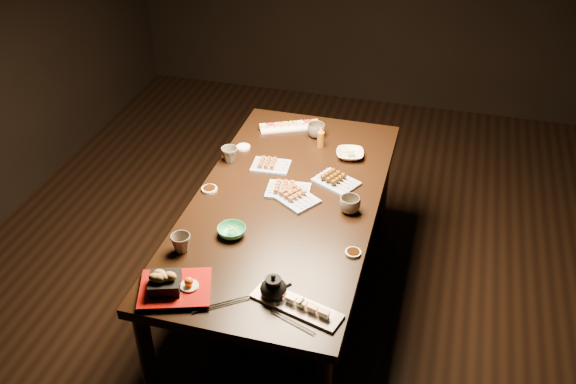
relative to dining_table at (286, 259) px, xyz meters
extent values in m
plane|color=black|center=(-0.04, 0.20, -0.38)|extent=(5.00, 5.00, 0.00)
cube|color=black|center=(0.00, 0.00, 0.00)|extent=(0.91, 1.80, 0.75)
imported|color=#339C6C|center=(-0.17, -0.32, 0.40)|extent=(0.13, 0.13, 0.04)
imported|color=#BFB39C|center=(0.23, 0.49, 0.39)|extent=(0.18, 0.18, 0.04)
imported|color=#4E453C|center=(-0.34, -0.49, 0.42)|extent=(0.11, 0.11, 0.08)
imported|color=#4E453C|center=(0.32, 0.00, 0.42)|extent=(0.10, 0.10, 0.08)
imported|color=#4E453C|center=(-0.39, 0.28, 0.42)|extent=(0.12, 0.12, 0.08)
imported|color=#4E453C|center=(0.00, 0.66, 0.42)|extent=(0.12, 0.12, 0.08)
cylinder|color=brown|center=(0.05, 0.56, 0.44)|extent=(0.05, 0.05, 0.12)
cylinder|color=white|center=(-0.40, -0.01, 0.38)|extent=(0.08, 0.08, 0.01)
cylinder|color=white|center=(0.27, 0.19, 0.38)|extent=(0.08, 0.08, 0.01)
cylinder|color=white|center=(0.40, -0.31, 0.38)|extent=(0.08, 0.08, 0.01)
cylinder|color=white|center=(-0.36, 0.43, 0.38)|extent=(0.08, 0.08, 0.01)
camera|label=1|loc=(0.69, -2.48, 2.22)|focal=40.00mm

